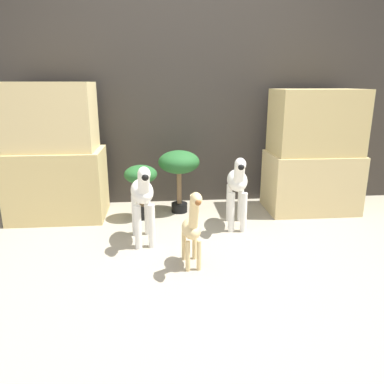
# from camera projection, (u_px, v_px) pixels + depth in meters

# --- Properties ---
(ground_plane) EXTENTS (14.00, 14.00, 0.00)m
(ground_plane) POSITION_uv_depth(u_px,v_px,m) (202.00, 272.00, 2.44)
(ground_plane) COLOR #9E937F
(wall_back) EXTENTS (6.40, 0.08, 2.20)m
(wall_back) POSITION_uv_depth(u_px,v_px,m) (184.00, 92.00, 3.64)
(wall_back) COLOR #38332D
(wall_back) RESTS_ON ground_plane
(rock_pillar_left) EXTENTS (0.82, 0.53, 1.19)m
(rock_pillar_left) POSITION_uv_depth(u_px,v_px,m) (55.00, 157.00, 3.28)
(rock_pillar_left) COLOR #D1B775
(rock_pillar_left) RESTS_ON ground_plane
(rock_pillar_right) EXTENTS (0.82, 0.53, 1.13)m
(rock_pillar_right) POSITION_uv_depth(u_px,v_px,m) (313.00, 154.00, 3.48)
(rock_pillar_right) COLOR #DBC184
(rock_pillar_right) RESTS_ON ground_plane
(zebra_right) EXTENTS (0.21, 0.49, 0.63)m
(zebra_right) POSITION_uv_depth(u_px,v_px,m) (237.00, 184.00, 3.09)
(zebra_right) COLOR white
(zebra_right) RESTS_ON ground_plane
(zebra_left) EXTENTS (0.22, 0.49, 0.63)m
(zebra_left) POSITION_uv_depth(u_px,v_px,m) (142.00, 196.00, 2.78)
(zebra_left) COLOR white
(zebra_left) RESTS_ON ground_plane
(giraffe_figurine) EXTENTS (0.14, 0.37, 0.56)m
(giraffe_figurine) POSITION_uv_depth(u_px,v_px,m) (192.00, 226.00, 2.42)
(giraffe_figurine) COLOR #E0C184
(giraffe_figurine) RESTS_ON ground_plane
(potted_palm_front) EXTENTS (0.38, 0.38, 0.59)m
(potted_palm_front) POSITION_uv_depth(u_px,v_px,m) (179.00, 165.00, 3.44)
(potted_palm_front) COLOR black
(potted_palm_front) RESTS_ON ground_plane
(potted_palm_back) EXTENTS (0.29, 0.29, 0.49)m
(potted_palm_back) POSITION_uv_depth(u_px,v_px,m) (141.00, 179.00, 3.28)
(potted_palm_back) COLOR black
(potted_palm_back) RESTS_ON ground_plane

